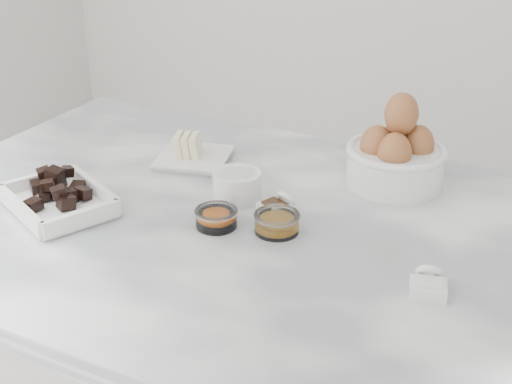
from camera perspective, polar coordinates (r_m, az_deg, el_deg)
marble_slab at (r=1.19m, az=-1.52°, el=-2.96°), size 1.20×0.80×0.04m
chocolate_dish at (r=1.24m, az=-15.53°, el=-0.48°), size 0.23×0.21×0.05m
butter_plate at (r=1.39m, az=-5.05°, el=3.12°), size 0.16×0.16×0.06m
sugar_ramekin at (r=1.23m, az=-1.53°, el=0.60°), size 0.08×0.08×0.05m
egg_bowl at (r=1.30m, az=11.15°, el=2.90°), size 0.18×0.18×0.17m
honey_bowl at (r=1.14m, az=1.68°, el=-2.43°), size 0.08×0.08×0.03m
zest_bowl at (r=1.15m, az=-3.19°, el=-2.00°), size 0.07×0.07×0.03m
vanilla_spoon at (r=1.19m, az=1.73°, el=-1.15°), size 0.06×0.07×0.04m
salt_spoon at (r=1.02m, az=13.61°, el=-7.18°), size 0.06×0.07×0.04m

